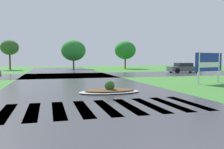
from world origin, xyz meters
TOP-DOWN VIEW (x-y plane):
  - asphalt_roadway at (0.00, 10.00)m, footprint 9.88×80.00m
  - asphalt_cross_road at (0.00, 23.70)m, footprint 90.00×8.89m
  - crosswalk_stripes at (-0.00, 5.41)m, footprint 7.65×3.29m
  - estate_billboard at (9.74, 12.21)m, footprint 3.00×1.01m
  - median_island at (1.12, 9.21)m, footprint 3.41×1.75m
  - car_blue_compact at (15.98, 25.62)m, footprint 4.50×2.08m
  - background_treeline at (0.43, 40.82)m, footprint 35.03×4.84m

SIDE VIEW (x-z plane):
  - crosswalk_stripes at x=0.00m, z-range 0.00..0.01m
  - asphalt_roadway at x=0.00m, z-range 0.00..0.01m
  - asphalt_cross_road at x=0.00m, z-range 0.00..0.01m
  - median_island at x=1.12m, z-range -0.21..0.47m
  - car_blue_compact at x=15.98m, z-range -0.04..1.29m
  - estate_billboard at x=9.74m, z-range 0.34..2.72m
  - background_treeline at x=0.43m, z-range 0.88..6.20m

